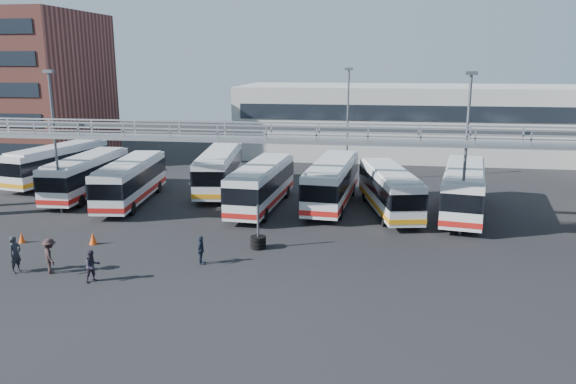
# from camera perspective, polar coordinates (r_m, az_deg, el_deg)

# --- Properties ---
(ground) EXTENTS (140.00, 140.00, 0.00)m
(ground) POSITION_cam_1_polar(r_m,az_deg,el_deg) (31.20, -3.55, -7.14)
(ground) COLOR black
(ground) RESTS_ON ground
(gantry) EXTENTS (51.40, 5.15, 7.10)m
(gantry) POSITION_cam_1_polar(r_m,az_deg,el_deg) (35.41, -1.68, 4.56)
(gantry) COLOR gray
(gantry) RESTS_ON ground
(apartment_building) EXTENTS (18.00, 15.00, 16.00)m
(apartment_building) POSITION_cam_1_polar(r_m,az_deg,el_deg) (71.14, -26.24, 9.62)
(apartment_building) COLOR brown
(apartment_building) RESTS_ON ground
(warehouse) EXTENTS (42.00, 14.00, 8.00)m
(warehouse) POSITION_cam_1_polar(r_m,az_deg,el_deg) (67.16, 13.59, 7.04)
(warehouse) COLOR #9E9E99
(warehouse) RESTS_ON ground
(light_pole_left) EXTENTS (0.70, 0.35, 10.21)m
(light_pole_left) POSITION_cam_1_polar(r_m,az_deg,el_deg) (43.13, -22.64, 5.41)
(light_pole_left) COLOR #4C4F54
(light_pole_left) RESTS_ON ground
(light_pole_mid) EXTENTS (0.70, 0.35, 10.21)m
(light_pole_mid) POSITION_cam_1_polar(r_m,az_deg,el_deg) (36.38, 17.65, 4.53)
(light_pole_mid) COLOR #4C4F54
(light_pole_mid) RESTS_ON ground
(light_pole_back) EXTENTS (0.70, 0.35, 10.21)m
(light_pole_back) POSITION_cam_1_polar(r_m,az_deg,el_deg) (50.88, 6.09, 7.40)
(light_pole_back) COLOR #4C4F54
(light_pole_back) RESTS_ON ground
(bus_0) EXTENTS (4.61, 11.42, 3.38)m
(bus_0) POSITION_cam_1_polar(r_m,az_deg,el_deg) (54.67, -22.34, 2.80)
(bus_0) COLOR silver
(bus_0) RESTS_ON ground
(bus_1) EXTENTS (2.78, 11.03, 3.33)m
(bus_1) POSITION_cam_1_polar(r_m,az_deg,el_deg) (48.28, -19.75, 1.71)
(bus_1) COLOR silver
(bus_1) RESTS_ON ground
(bus_2) EXTENTS (3.69, 11.23, 3.35)m
(bus_2) POSITION_cam_1_polar(r_m,az_deg,el_deg) (44.98, -15.69, 1.21)
(bus_2) COLOR silver
(bus_2) RESTS_ON ground
(bus_3) EXTENTS (3.96, 11.55, 3.44)m
(bus_3) POSITION_cam_1_polar(r_m,az_deg,el_deg) (47.74, -7.01, 2.35)
(bus_3) COLOR silver
(bus_3) RESTS_ON ground
(bus_4) EXTENTS (3.28, 11.26, 3.38)m
(bus_4) POSITION_cam_1_polar(r_m,az_deg,el_deg) (41.88, -2.70, 0.85)
(bus_4) COLOR silver
(bus_4) RESTS_ON ground
(bus_5) EXTENTS (3.58, 11.66, 3.49)m
(bus_5) POSITION_cam_1_polar(r_m,az_deg,el_deg) (42.63, 4.48, 1.13)
(bus_5) COLOR silver
(bus_5) RESTS_ON ground
(bus_6) EXTENTS (4.61, 10.93, 3.23)m
(bus_6) POSITION_cam_1_polar(r_m,az_deg,el_deg) (41.25, 10.25, 0.34)
(bus_6) COLOR silver
(bus_6) RESTS_ON ground
(bus_7) EXTENTS (4.58, 11.86, 3.52)m
(bus_7) POSITION_cam_1_polar(r_m,az_deg,el_deg) (41.80, 17.41, 0.33)
(bus_7) COLOR silver
(bus_7) RESTS_ON ground
(pedestrian_a) EXTENTS (0.59, 0.79, 1.98)m
(pedestrian_a) POSITION_cam_1_polar(r_m,az_deg,el_deg) (32.69, -25.97, -5.71)
(pedestrian_a) COLOR #202229
(pedestrian_a) RESTS_ON ground
(pedestrian_b) EXTENTS (0.99, 1.02, 1.65)m
(pedestrian_b) POSITION_cam_1_polar(r_m,az_deg,el_deg) (29.93, -19.25, -7.11)
(pedestrian_b) COLOR #2C2433
(pedestrian_b) RESTS_ON ground
(pedestrian_c) EXTENTS (1.32, 1.37, 1.88)m
(pedestrian_c) POSITION_cam_1_polar(r_m,az_deg,el_deg) (31.86, -23.03, -5.99)
(pedestrian_c) COLOR #2D1E1E
(pedestrian_c) RESTS_ON ground
(pedestrian_d) EXTENTS (0.42, 0.94, 1.58)m
(pedestrian_d) POSITION_cam_1_polar(r_m,az_deg,el_deg) (31.01, -8.84, -5.86)
(pedestrian_d) COLOR #1C2333
(pedestrian_d) RESTS_ON ground
(cone_left) EXTENTS (0.44, 0.44, 0.64)m
(cone_left) POSITION_cam_1_polar(r_m,az_deg,el_deg) (37.94, -25.43, -4.20)
(cone_left) COLOR #E8450C
(cone_left) RESTS_ON ground
(cone_right) EXTENTS (0.60, 0.60, 0.73)m
(cone_right) POSITION_cam_1_polar(r_m,az_deg,el_deg) (35.96, -19.20, -4.47)
(cone_right) COLOR #E8450C
(cone_right) RESTS_ON ground
(tire_stack) EXTENTS (0.92, 0.92, 2.64)m
(tire_stack) POSITION_cam_1_polar(r_m,az_deg,el_deg) (33.29, -3.05, -4.99)
(tire_stack) COLOR black
(tire_stack) RESTS_ON ground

